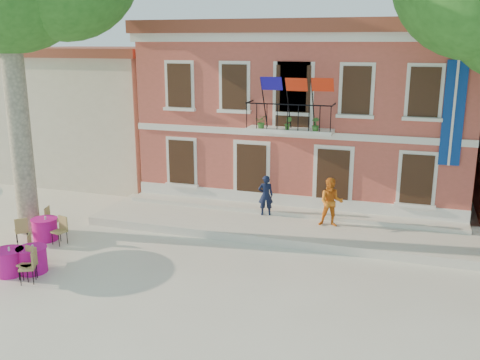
% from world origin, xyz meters
% --- Properties ---
extents(ground, '(90.00, 90.00, 0.00)m').
position_xyz_m(ground, '(0.00, 0.00, 0.00)').
color(ground, beige).
rests_on(ground, ground).
extents(main_building, '(13.50, 9.59, 7.50)m').
position_xyz_m(main_building, '(2.00, 9.99, 3.78)').
color(main_building, '#C25246').
rests_on(main_building, ground).
extents(neighbor_west, '(9.40, 9.40, 6.40)m').
position_xyz_m(neighbor_west, '(-9.50, 11.00, 3.22)').
color(neighbor_west, beige).
rests_on(neighbor_west, ground).
extents(terrace, '(14.00, 3.40, 0.30)m').
position_xyz_m(terrace, '(2.00, 4.40, 0.15)').
color(terrace, silver).
rests_on(terrace, ground).
extents(pedestrian_navy, '(0.65, 0.52, 1.55)m').
position_xyz_m(pedestrian_navy, '(1.25, 5.05, 1.07)').
color(pedestrian_navy, black).
rests_on(pedestrian_navy, terrace).
extents(pedestrian_orange, '(0.93, 0.77, 1.76)m').
position_xyz_m(pedestrian_orange, '(3.78, 4.56, 1.18)').
color(pedestrian_orange, orange).
rests_on(pedestrian_orange, terrace).
extents(cafe_table_0, '(1.96, 0.90, 0.95)m').
position_xyz_m(cafe_table_0, '(-4.69, -1.84, 0.42)').
color(cafe_table_0, '#C3127B').
rests_on(cafe_table_0, ground).
extents(cafe_table_1, '(1.29, 1.89, 0.95)m').
position_xyz_m(cafe_table_1, '(-4.15, -1.48, 0.42)').
color(cafe_table_1, '#C3127B').
rests_on(cafe_table_1, ground).
extents(cafe_table_3, '(1.81, 1.81, 0.95)m').
position_xyz_m(cafe_table_3, '(-5.52, 0.88, 0.43)').
color(cafe_table_3, '#C3127B').
rests_on(cafe_table_3, ground).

